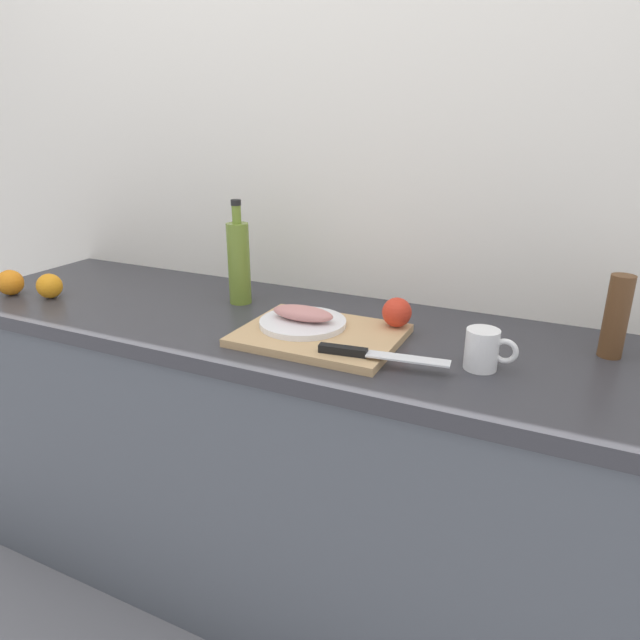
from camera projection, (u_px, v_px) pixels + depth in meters
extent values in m
plane|color=slate|center=(281.00, 579.00, 1.81)|extent=(12.00, 12.00, 0.00)
cube|color=white|center=(325.00, 176.00, 1.66)|extent=(3.20, 0.05, 2.50)
cube|color=#4C5159|center=(278.00, 467.00, 1.67)|extent=(2.00, 0.58, 0.86)
cube|color=#333338|center=(274.00, 327.00, 1.51)|extent=(2.00, 0.60, 0.04)
cube|color=tan|center=(320.00, 335.00, 1.37)|extent=(0.39, 0.30, 0.02)
cylinder|color=white|center=(303.00, 323.00, 1.40)|extent=(0.22, 0.22, 0.01)
ellipsoid|color=tan|center=(303.00, 313.00, 1.40)|extent=(0.16, 0.07, 0.04)
cube|color=silver|center=(408.00, 359.00, 1.19)|extent=(0.18, 0.06, 0.00)
cube|color=black|center=(343.00, 350.00, 1.23)|extent=(0.11, 0.04, 0.02)
sphere|color=red|center=(397.00, 312.00, 1.39)|extent=(0.07, 0.07, 0.07)
cylinder|color=olive|center=(239.00, 264.00, 1.61)|extent=(0.06, 0.06, 0.23)
cylinder|color=olive|center=(236.00, 214.00, 1.56)|extent=(0.03, 0.03, 0.05)
cylinder|color=black|center=(236.00, 202.00, 1.55)|extent=(0.03, 0.03, 0.02)
cylinder|color=white|center=(482.00, 349.00, 1.20)|extent=(0.07, 0.07, 0.09)
torus|color=white|center=(505.00, 351.00, 1.18)|extent=(0.06, 0.01, 0.06)
sphere|color=orange|center=(10.00, 283.00, 1.71)|extent=(0.08, 0.08, 0.08)
sphere|color=orange|center=(49.00, 286.00, 1.68)|extent=(0.07, 0.07, 0.07)
cylinder|color=brown|center=(616.00, 317.00, 1.24)|extent=(0.05, 0.05, 0.19)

